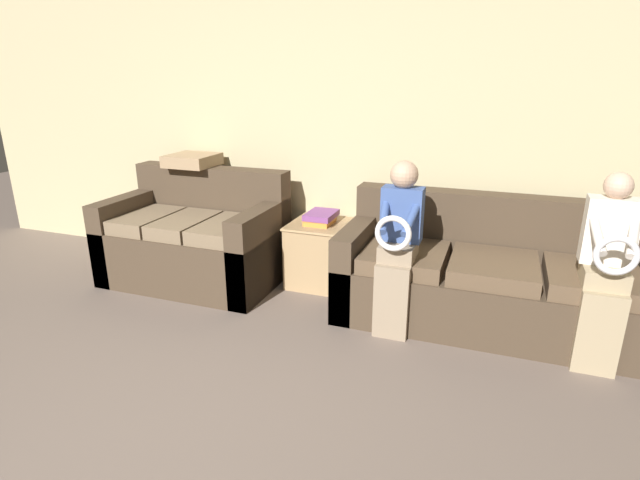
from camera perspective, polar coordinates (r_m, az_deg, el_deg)
wall_back at (r=4.27m, az=0.79°, el=12.82°), size 7.49×0.06×2.55m
couch_main at (r=3.74m, az=19.06°, el=-4.35°), size 2.12×0.86×0.86m
couch_side at (r=4.37m, az=-13.96°, el=-0.13°), size 1.43×0.87×0.93m
child_left_seated at (r=3.34m, az=8.94°, el=0.02°), size 0.28×0.38×1.17m
child_right_seated at (r=3.36m, az=29.93°, el=-2.50°), size 0.29×0.37×1.17m
side_shelf at (r=4.18m, az=0.12°, el=-1.44°), size 0.50×0.53×0.53m
book_stack at (r=4.09m, az=0.08°, el=2.59°), size 0.22×0.30×0.09m
throw_pillow at (r=4.56m, az=-14.38°, el=8.84°), size 0.39×0.39×0.10m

